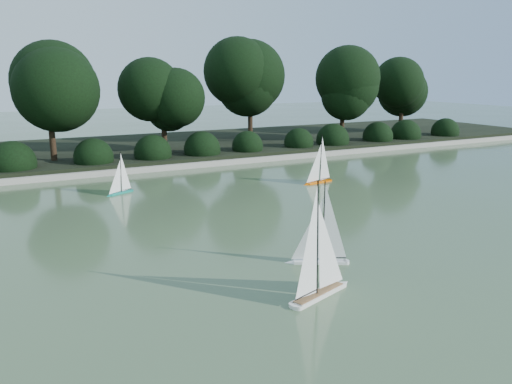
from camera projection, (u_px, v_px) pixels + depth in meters
ground at (305, 257)px, 8.78m from camera, size 80.00×80.00×0.00m
pond_coping at (158, 168)px, 16.54m from camera, size 40.00×0.35×0.18m
far_bank at (129, 150)px, 19.98m from camera, size 40.00×8.00×0.30m
tree_line at (168, 87)px, 18.60m from camera, size 26.31×3.93×4.39m
shrub_hedge at (150, 154)px, 17.24m from camera, size 29.10×1.10×1.10m
sailboat_white_a at (315, 250)px, 8.47m from camera, size 1.05×0.66×1.53m
sailboat_white_b at (324, 276)px, 7.26m from camera, size 1.32×0.61×1.83m
sailboat_orange at (317, 175)px, 14.64m from camera, size 1.12×0.35×1.52m
sailboat_teal at (118, 187)px, 13.34m from camera, size 0.84×0.50×1.21m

